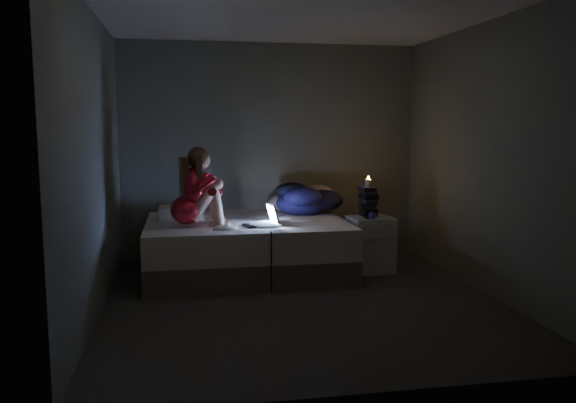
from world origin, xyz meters
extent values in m
cube|color=#3F3A38|center=(0.00, 0.00, -0.01)|extent=(3.60, 3.80, 0.02)
cube|color=silver|center=(0.00, 0.00, 2.61)|extent=(3.60, 3.80, 0.02)
cube|color=#5A5F55|center=(0.00, 1.91, 1.30)|extent=(3.60, 0.02, 2.60)
cube|color=#5A5F55|center=(0.00, -1.91, 1.30)|extent=(3.60, 0.02, 2.60)
cube|color=#5A5F55|center=(-1.81, 0.00, 1.30)|extent=(0.02, 3.80, 2.60)
cube|color=#5A5F55|center=(1.81, 0.00, 1.30)|extent=(0.02, 3.80, 2.60)
cube|color=white|center=(-1.09, 1.33, 0.66)|extent=(0.48, 0.34, 0.14)
cube|color=silver|center=(0.97, 0.94, 0.31)|extent=(0.49, 0.44, 0.61)
cylinder|color=beige|center=(0.97, 1.03, 1.01)|extent=(0.07, 0.07, 0.08)
cube|color=black|center=(0.91, 0.90, 0.62)|extent=(0.09, 0.15, 0.01)
sphere|color=#312F8F|center=(0.93, 0.81, 0.65)|extent=(0.08, 0.08, 0.08)
camera|label=1|loc=(-1.06, -5.08, 1.63)|focal=35.94mm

